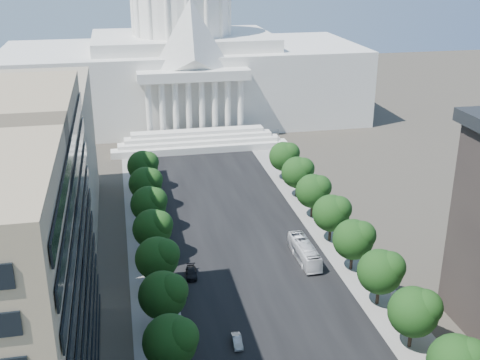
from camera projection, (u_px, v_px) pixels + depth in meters
road_asphalt at (238, 235)px, 126.11m from camera, size 30.00×260.00×0.01m
sidewalk_left at (147, 244)px, 122.57m from camera, size 8.00×260.00×0.02m
sidewalk_right at (324, 227)px, 129.65m from camera, size 8.00×260.00×0.02m
capitol at (184, 61)px, 205.48m from camera, size 120.00×56.00×73.00m
tree_l_d at (172, 340)px, 81.96m from camera, size 7.79×7.60×9.97m
tree_l_e at (165, 294)px, 92.91m from camera, size 7.79×7.60×9.97m
tree_l_f at (159, 257)px, 103.87m from camera, size 7.79×7.60×9.97m
tree_l_g at (154, 228)px, 114.82m from camera, size 7.79×7.60×9.97m
tree_l_h at (150, 203)px, 125.78m from camera, size 7.79×7.60×9.97m
tree_l_i at (147, 182)px, 136.74m from camera, size 7.79×7.60×9.97m
tree_l_j at (144, 165)px, 147.69m from camera, size 7.79×7.60×9.97m
tree_r_d at (416, 311)px, 88.67m from camera, size 7.79×7.60×9.97m
tree_r_e at (382, 270)px, 99.62m from camera, size 7.79×7.60×9.97m
tree_r_f at (355, 238)px, 110.58m from camera, size 7.79×7.60×9.97m
tree_r_g at (333, 212)px, 121.53m from camera, size 7.79×7.60×9.97m
tree_r_h at (314, 190)px, 132.49m from camera, size 7.79×7.60×9.97m
tree_r_i at (299, 171)px, 143.44m from camera, size 7.79×7.60×9.97m
tree_r_j at (285, 155)px, 154.40m from camera, size 7.79×7.60×9.97m
streetlight_c at (390, 272)px, 100.32m from camera, size 2.61×0.44×9.00m
streetlight_d at (338, 212)px, 123.14m from camera, size 2.61×0.44×9.00m
streetlight_e at (302, 170)px, 145.97m from camera, size 2.61×0.44×9.00m
streetlight_f at (276, 140)px, 168.79m from camera, size 2.61×0.44×9.00m
car_silver at (237, 341)px, 91.23m from camera, size 1.54×4.01×1.30m
car_dark_b at (191, 273)px, 110.22m from camera, size 2.38×5.09×1.44m
city_bus at (304, 252)px, 115.60m from camera, size 3.14×12.91×3.59m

